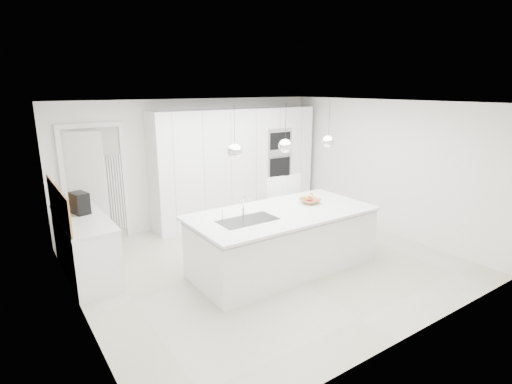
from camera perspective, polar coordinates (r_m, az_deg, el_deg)
floor at (r=6.50m, az=1.51°, el=-9.99°), size 5.50×5.50×0.00m
wall_back at (r=8.19m, az=-8.72°, el=4.27°), size 5.50×0.00×5.50m
wall_left at (r=5.05m, az=-24.68°, el=-3.56°), size 0.00×5.00×5.00m
ceiling at (r=5.90m, az=1.68°, el=12.63°), size 5.50×5.50×0.00m
tall_cabinets at (r=8.32m, az=-2.82°, el=3.89°), size 3.60×0.60×2.30m
oven_stack at (r=8.54m, az=3.44°, el=5.52°), size 0.62×0.04×1.05m
doorway_frame at (r=7.59m, az=-21.91°, el=0.79°), size 1.11×0.08×2.13m
hallway_door at (r=7.51m, az=-23.66°, el=0.30°), size 0.76×0.38×2.00m
radiator at (r=7.70m, az=-19.45°, el=-0.15°), size 0.32×0.04×1.40m
left_base_cabinets at (r=6.48m, az=-23.18°, el=-7.18°), size 0.60×1.80×0.86m
left_worktop at (r=6.34m, az=-23.59°, el=-3.39°), size 0.62×1.82×0.04m
oak_backsplash at (r=6.22m, az=-26.44°, el=-1.43°), size 0.02×1.80×0.50m
island_base at (r=6.16m, az=3.94°, el=-7.09°), size 2.80×1.20×0.86m
island_worktop at (r=6.05m, az=3.72°, el=-2.98°), size 2.84×1.40×0.04m
island_sink at (r=5.67m, az=-1.19°, el=-4.82°), size 0.84×0.44×0.18m
island_tap at (r=5.78m, az=-1.87°, el=-2.03°), size 0.02×0.02×0.30m
pendant_left at (r=5.30m, az=-3.07°, el=5.84°), size 0.20×0.20×0.20m
pendant_mid at (r=5.78m, az=4.20°, el=6.57°), size 0.20×0.20×0.20m
pendant_right at (r=6.34m, az=10.29°, el=7.10°), size 0.20×0.20×0.20m
fruit_bowl at (r=6.50m, az=7.73°, el=-1.27°), size 0.34×0.34×0.08m
espresso_machine at (r=6.44m, az=-23.86°, el=-1.45°), size 0.25×0.34×0.32m
bar_stool_left at (r=7.07m, az=3.51°, el=-2.81°), size 0.45×0.58×1.18m
bar_stool_right at (r=7.25m, az=5.88°, el=-2.43°), size 0.42×0.56×1.17m
apple_a at (r=6.50m, az=7.59°, el=-0.98°), size 0.08×0.08×0.08m
apple_b at (r=6.47m, az=7.80°, el=-1.07°), size 0.08×0.08×0.08m
apple_c at (r=6.48m, az=7.49°, el=-1.08°), size 0.07×0.07×0.07m
banana_bunch at (r=6.47m, az=7.70°, el=-0.61°), size 0.24×0.17×0.22m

